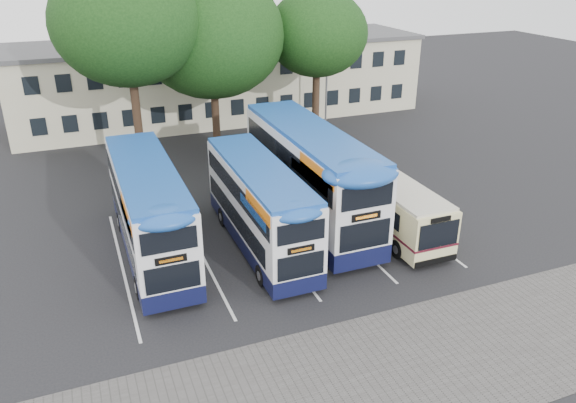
# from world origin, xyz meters

# --- Properties ---
(ground) EXTENTS (120.00, 120.00, 0.00)m
(ground) POSITION_xyz_m (0.00, 0.00, 0.00)
(ground) COLOR black
(ground) RESTS_ON ground
(paving_strip) EXTENTS (40.00, 6.00, 0.01)m
(paving_strip) POSITION_xyz_m (-2.00, -5.00, 0.01)
(paving_strip) COLOR #595654
(paving_strip) RESTS_ON ground
(bay_lines) EXTENTS (14.12, 11.00, 0.01)m
(bay_lines) POSITION_xyz_m (-3.75, 5.00, 0.01)
(bay_lines) COLOR silver
(bay_lines) RESTS_ON ground
(depot_building) EXTENTS (32.40, 8.40, 6.20)m
(depot_building) POSITION_xyz_m (0.00, 26.99, 3.15)
(depot_building) COLOR beige
(depot_building) RESTS_ON ground
(lamp_post) EXTENTS (0.25, 1.05, 9.06)m
(lamp_post) POSITION_xyz_m (6.00, 19.97, 5.08)
(lamp_post) COLOR gray
(lamp_post) RESTS_ON ground
(tree_left) EXTENTS (8.32, 8.32, 12.51)m
(tree_left) POSITION_xyz_m (-8.20, 16.19, 8.96)
(tree_left) COLOR black
(tree_left) RESTS_ON ground
(tree_mid) EXTENTS (9.20, 9.20, 11.68)m
(tree_mid) POSITION_xyz_m (-2.94, 18.15, 7.76)
(tree_mid) COLOR black
(tree_mid) RESTS_ON ground
(tree_right) EXTENTS (6.72, 6.72, 10.43)m
(tree_right) POSITION_xyz_m (4.16, 17.78, 7.55)
(tree_right) COLOR black
(tree_right) RESTS_ON ground
(bus_dd_left) EXTENTS (2.47, 10.20, 4.25)m
(bus_dd_left) POSITION_xyz_m (-9.25, 5.79, 2.34)
(bus_dd_left) COLOR #0E1135
(bus_dd_left) RESTS_ON ground
(bus_dd_mid) EXTENTS (2.34, 9.65, 4.02)m
(bus_dd_mid) POSITION_xyz_m (-4.48, 4.70, 2.21)
(bus_dd_mid) COLOR #0E1135
(bus_dd_mid) RESTS_ON ground
(bus_dd_right) EXTENTS (2.80, 11.53, 4.81)m
(bus_dd_right) POSITION_xyz_m (-1.27, 6.45, 2.65)
(bus_dd_right) COLOR #0E1135
(bus_dd_right) RESTS_ON ground
(bus_single) EXTENTS (2.26, 8.89, 2.65)m
(bus_single) POSITION_xyz_m (1.89, 4.44, 1.50)
(bus_single) COLOR beige
(bus_single) RESTS_ON ground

